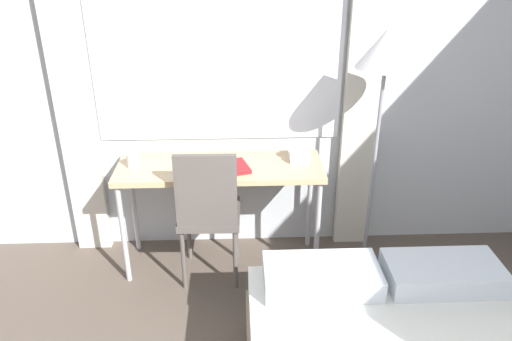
{
  "coord_description": "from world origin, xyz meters",
  "views": [
    {
      "loc": [
        -0.22,
        -0.12,
        2.17
      ],
      "look_at": [
        -0.12,
        2.47,
        0.92
      ],
      "focal_mm": 35.0,
      "sensor_mm": 36.0,
      "label": 1
    }
  ],
  "objects_px": {
    "telephone": "(299,154)",
    "book": "(229,168)",
    "mug": "(133,160)",
    "standing_lamp": "(385,70)",
    "desk": "(220,175)",
    "desk_chair": "(208,208)"
  },
  "relations": [
    {
      "from": "desk_chair",
      "to": "standing_lamp",
      "type": "bearing_deg",
      "value": 6.2
    },
    {
      "from": "book",
      "to": "mug",
      "type": "relative_size",
      "value": 3.03
    },
    {
      "from": "standing_lamp",
      "to": "telephone",
      "type": "xyz_separation_m",
      "value": [
        -0.47,
        0.18,
        -0.61
      ]
    },
    {
      "from": "desk",
      "to": "standing_lamp",
      "type": "distance_m",
      "value": 1.24
    },
    {
      "from": "desk_chair",
      "to": "book",
      "type": "height_order",
      "value": "desk_chair"
    },
    {
      "from": "desk_chair",
      "to": "book",
      "type": "bearing_deg",
      "value": 44.04
    },
    {
      "from": "desk",
      "to": "telephone",
      "type": "bearing_deg",
      "value": 8.08
    },
    {
      "from": "desk",
      "to": "desk_chair",
      "type": "distance_m",
      "value": 0.25
    },
    {
      "from": "desk",
      "to": "mug",
      "type": "bearing_deg",
      "value": -179.64
    },
    {
      "from": "mug",
      "to": "standing_lamp",
      "type": "bearing_deg",
      "value": -3.59
    },
    {
      "from": "desk",
      "to": "telephone",
      "type": "distance_m",
      "value": 0.55
    },
    {
      "from": "desk",
      "to": "book",
      "type": "relative_size",
      "value": 4.68
    },
    {
      "from": "desk_chair",
      "to": "mug",
      "type": "xyz_separation_m",
      "value": [
        -0.49,
        0.19,
        0.26
      ]
    },
    {
      "from": "standing_lamp",
      "to": "mug",
      "type": "bearing_deg",
      "value": 176.41
    },
    {
      "from": "telephone",
      "to": "desk_chair",
      "type": "bearing_deg",
      "value": -156.11
    },
    {
      "from": "standing_lamp",
      "to": "book",
      "type": "distance_m",
      "value": 1.13
    },
    {
      "from": "desk_chair",
      "to": "mug",
      "type": "bearing_deg",
      "value": 159.99
    },
    {
      "from": "telephone",
      "to": "book",
      "type": "bearing_deg",
      "value": -163.25
    },
    {
      "from": "desk",
      "to": "telephone",
      "type": "relative_size",
      "value": 8.32
    },
    {
      "from": "desk",
      "to": "mug",
      "type": "xyz_separation_m",
      "value": [
        -0.56,
        -0.0,
        0.12
      ]
    },
    {
      "from": "desk",
      "to": "standing_lamp",
      "type": "xyz_separation_m",
      "value": [
        1.0,
        -0.1,
        0.72
      ]
    },
    {
      "from": "desk_chair",
      "to": "standing_lamp",
      "type": "relative_size",
      "value": 0.59
    }
  ]
}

